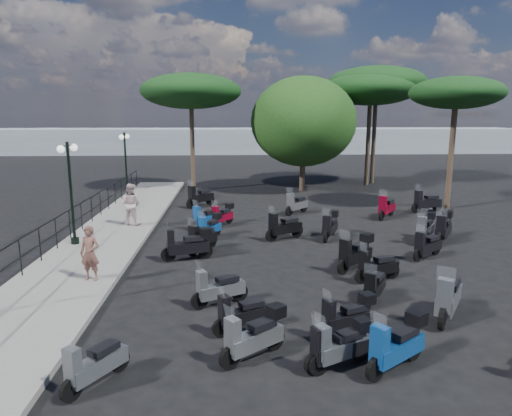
{
  "coord_description": "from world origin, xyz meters",
  "views": [
    {
      "loc": [
        -1.65,
        -13.58,
        4.76
      ],
      "look_at": [
        -0.74,
        3.69,
        1.2
      ],
      "focal_mm": 32.0,
      "sensor_mm": 36.0,
      "label": 1
    }
  ],
  "objects_px": {
    "scooter_2": "(242,315)",
    "scooter_10": "(206,218)",
    "scooter_6": "(341,347)",
    "scooter_28": "(444,228)",
    "scooter_1": "(94,365)",
    "pine_3": "(456,94)",
    "scooter_4": "(202,239)",
    "scooter_23": "(386,208)",
    "scooter_0": "(254,336)",
    "scooter_13": "(374,287)",
    "pine_0": "(377,84)",
    "lamp_post_2": "(126,163)",
    "scooter_17": "(296,204)",
    "scooter_7": "(397,345)",
    "scooter_20": "(377,267)",
    "scooter_22": "(425,228)",
    "scooter_15": "(284,227)",
    "scooter_3": "(187,245)",
    "scooter_29": "(426,202)",
    "scooter_16": "(330,226)",
    "scooter_5": "(200,197)",
    "scooter_14": "(448,299)",
    "woman": "(90,253)",
    "scooter_9": "(210,227)",
    "pine_1": "(371,89)",
    "scooter_11": "(222,215)",
    "scooter_8": "(218,289)",
    "pine_2": "(191,91)",
    "scooter_27": "(427,246)",
    "lamp_post_1": "(71,187)",
    "scooter_21": "(355,253)",
    "scooter_30": "(347,317)",
    "pedestrian_far": "(131,204)"
  },
  "relations": [
    {
      "from": "scooter_11",
      "to": "pine_1",
      "type": "xyz_separation_m",
      "value": [
        9.63,
        11.22,
        5.94
      ]
    },
    {
      "from": "scooter_8",
      "to": "scooter_29",
      "type": "xyz_separation_m",
      "value": [
        9.94,
        10.7,
        0.06
      ]
    },
    {
      "from": "scooter_20",
      "to": "pine_2",
      "type": "xyz_separation_m",
      "value": [
        -6.63,
        16.59,
        5.71
      ]
    },
    {
      "from": "woman",
      "to": "scooter_5",
      "type": "relative_size",
      "value": 1.05
    },
    {
      "from": "scooter_3",
      "to": "scooter_30",
      "type": "height_order",
      "value": "scooter_3"
    },
    {
      "from": "woman",
      "to": "scooter_7",
      "type": "bearing_deg",
      "value": -21.04
    },
    {
      "from": "scooter_13",
      "to": "scooter_27",
      "type": "xyz_separation_m",
      "value": [
        2.9,
        3.54,
        0.02
      ]
    },
    {
      "from": "pedestrian_far",
      "to": "scooter_1",
      "type": "bearing_deg",
      "value": 115.61
    },
    {
      "from": "woman",
      "to": "scooter_10",
      "type": "relative_size",
      "value": 1.19
    },
    {
      "from": "lamp_post_2",
      "to": "pine_3",
      "type": "relative_size",
      "value": 0.56
    },
    {
      "from": "scooter_17",
      "to": "scooter_4",
      "type": "bearing_deg",
      "value": 98.94
    },
    {
      "from": "scooter_16",
      "to": "lamp_post_2",
      "type": "bearing_deg",
      "value": -12.79
    },
    {
      "from": "scooter_6",
      "to": "scooter_22",
      "type": "height_order",
      "value": "scooter_22"
    },
    {
      "from": "scooter_13",
      "to": "pine_1",
      "type": "distance_m",
      "value": 21.37
    },
    {
      "from": "lamp_post_1",
      "to": "woman",
      "type": "height_order",
      "value": "lamp_post_1"
    },
    {
      "from": "scooter_1",
      "to": "pine_3",
      "type": "height_order",
      "value": "pine_3"
    },
    {
      "from": "scooter_2",
      "to": "pine_1",
      "type": "relative_size",
      "value": 0.19
    },
    {
      "from": "scooter_13",
      "to": "pine_0",
      "type": "distance_m",
      "value": 22.37
    },
    {
      "from": "scooter_20",
      "to": "scooter_13",
      "type": "bearing_deg",
      "value": 139.78
    },
    {
      "from": "scooter_1",
      "to": "scooter_9",
      "type": "xyz_separation_m",
      "value": [
        1.58,
        9.81,
        0.04
      ]
    },
    {
      "from": "scooter_1",
      "to": "scooter_13",
      "type": "bearing_deg",
      "value": -117.25
    },
    {
      "from": "scooter_15",
      "to": "woman",
      "type": "bearing_deg",
      "value": 96.51
    },
    {
      "from": "scooter_7",
      "to": "scooter_20",
      "type": "distance_m",
      "value": 4.77
    },
    {
      "from": "lamp_post_2",
      "to": "scooter_17",
      "type": "xyz_separation_m",
      "value": [
        8.72,
        -2.91,
        -1.78
      ]
    },
    {
      "from": "scooter_23",
      "to": "pine_0",
      "type": "distance_m",
      "value": 12.88
    },
    {
      "from": "scooter_4",
      "to": "scooter_23",
      "type": "height_order",
      "value": "scooter_23"
    },
    {
      "from": "pine_2",
      "to": "scooter_29",
      "type": "bearing_deg",
      "value": -31.45
    },
    {
      "from": "lamp_post_1",
      "to": "scooter_3",
      "type": "relative_size",
      "value": 2.17
    },
    {
      "from": "scooter_5",
      "to": "scooter_14",
      "type": "distance_m",
      "value": 15.32
    },
    {
      "from": "scooter_20",
      "to": "scooter_29",
      "type": "bearing_deg",
      "value": -50.82
    },
    {
      "from": "scooter_0",
      "to": "scooter_10",
      "type": "bearing_deg",
      "value": -28.4
    },
    {
      "from": "lamp_post_1",
      "to": "scooter_0",
      "type": "bearing_deg",
      "value": -41.08
    },
    {
      "from": "scooter_3",
      "to": "scooter_11",
      "type": "relative_size",
      "value": 1.32
    },
    {
      "from": "scooter_9",
      "to": "lamp_post_2",
      "type": "bearing_deg",
      "value": -25.99
    },
    {
      "from": "scooter_6",
      "to": "scooter_28",
      "type": "distance_m",
      "value": 10.36
    },
    {
      "from": "scooter_2",
      "to": "scooter_10",
      "type": "distance_m",
      "value": 9.57
    },
    {
      "from": "scooter_6",
      "to": "scooter_7",
      "type": "xyz_separation_m",
      "value": [
        1.04,
        -0.12,
        0.07
      ]
    },
    {
      "from": "scooter_10",
      "to": "scooter_16",
      "type": "distance_m",
      "value": 5.24
    },
    {
      "from": "scooter_6",
      "to": "scooter_14",
      "type": "distance_m",
      "value": 3.6
    },
    {
      "from": "scooter_16",
      "to": "scooter_29",
      "type": "xyz_separation_m",
      "value": [
        5.78,
        4.57,
        0.0
      ]
    },
    {
      "from": "scooter_4",
      "to": "scooter_9",
      "type": "xyz_separation_m",
      "value": [
        0.19,
        1.76,
        -0.01
      ]
    },
    {
      "from": "lamp_post_1",
      "to": "woman",
      "type": "distance_m",
      "value": 4.37
    },
    {
      "from": "scooter_3",
      "to": "scooter_23",
      "type": "distance_m",
      "value": 10.45
    },
    {
      "from": "scooter_1",
      "to": "pine_2",
      "type": "xyz_separation_m",
      "value": [
        -0.01,
        21.5,
        5.72
      ]
    },
    {
      "from": "scooter_30",
      "to": "pine_2",
      "type": "relative_size",
      "value": 0.19
    },
    {
      "from": "woman",
      "to": "scooter_15",
      "type": "xyz_separation_m",
      "value": [
        5.98,
        4.48,
        -0.45
      ]
    },
    {
      "from": "scooter_15",
      "to": "pine_0",
      "type": "distance_m",
      "value": 17.57
    },
    {
      "from": "scooter_21",
      "to": "scooter_27",
      "type": "relative_size",
      "value": 1.06
    },
    {
      "from": "scooter_11",
      "to": "pine_0",
      "type": "height_order",
      "value": "pine_0"
    },
    {
      "from": "scooter_7",
      "to": "pine_3",
      "type": "distance_m",
      "value": 17.45
    }
  ]
}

